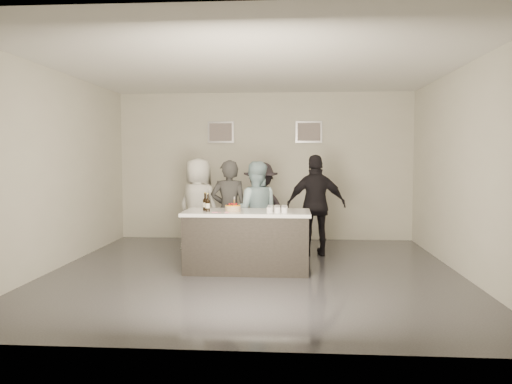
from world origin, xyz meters
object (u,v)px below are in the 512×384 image
bar_counter (247,241)px  beer_bottle_a (205,202)px  cake (233,209)px  person_main_black (229,211)px  person_guest_right (316,205)px  person_guest_left (198,206)px  person_guest_back (261,208)px  person_main_blue (255,211)px  beer_bottle_b (208,203)px

bar_counter → beer_bottle_a: size_ratio=7.15×
cake → person_main_black: size_ratio=0.14×
bar_counter → person_guest_right: bearing=49.2°
person_guest_left → person_guest_back: person_guest_left is taller
person_main_blue → person_guest_right: bearing=-160.1°
beer_bottle_a → person_main_black: 0.78m
person_guest_left → person_guest_right: (2.04, 0.01, 0.03)m
bar_counter → person_guest_right: person_guest_right is taller
person_main_black → person_guest_right: (1.44, 0.54, 0.04)m
bar_counter → person_main_blue: 0.93m
cake → beer_bottle_a: (-0.43, 0.07, 0.09)m
beer_bottle_a → beer_bottle_b: size_ratio=1.00×
person_main_black → person_main_blue: size_ratio=1.01×
person_guest_left → person_guest_back: bearing=-144.0°
cake → beer_bottle_b: beer_bottle_b is taller
person_main_black → person_guest_left: size_ratio=0.98×
beer_bottle_b → cake: bearing=10.2°
beer_bottle_a → person_main_black: bearing=68.9°
person_guest_left → person_guest_right: 2.04m
person_main_blue → person_guest_right: (1.02, 0.40, 0.06)m
bar_counter → person_main_black: (-0.36, 0.72, 0.37)m
beer_bottle_b → person_guest_left: (-0.39, 1.37, -0.19)m
person_guest_right → person_main_blue: bearing=15.8°
person_guest_left → person_main_blue: bearing=-174.3°
person_guest_right → person_guest_left: bearing=-5.4°
person_main_blue → person_guest_left: (-1.02, 0.39, 0.02)m
person_main_blue → beer_bottle_a: bearing=49.1°
person_guest_back → person_guest_left: bearing=9.2°
beer_bottle_a → person_main_black: (0.27, 0.70, -0.21)m
person_guest_right → person_guest_back: size_ratio=1.09×
person_main_blue → person_guest_back: 0.57m
bar_counter → person_main_black: bearing=116.6°
cake → beer_bottle_b: size_ratio=0.88×
person_guest_right → person_main_black: bearing=14.9°
bar_counter → person_main_blue: bearing=86.0°
beer_bottle_a → person_guest_left: size_ratio=0.16×
beer_bottle_a → beer_bottle_b: 0.15m
bar_counter → person_guest_left: (-0.96, 1.24, 0.39)m
beer_bottle_b → person_guest_back: (0.68, 1.54, -0.23)m
bar_counter → person_guest_left: person_guest_left is taller
person_main_blue → person_guest_right: person_guest_right is taller
bar_counter → person_guest_left: bearing=127.7°
cake → beer_bottle_b: (-0.36, -0.07, 0.09)m
beer_bottle_b → person_guest_left: person_guest_left is taller
person_guest_left → person_guest_back: (1.08, 0.17, -0.04)m
bar_counter → beer_bottle_b: beer_bottle_b is taller
person_guest_left → person_guest_right: size_ratio=0.96×
person_guest_back → beer_bottle_b: bearing=66.0°
cake → bar_counter: bearing=15.2°
bar_counter → beer_bottle_a: beer_bottle_a is taller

